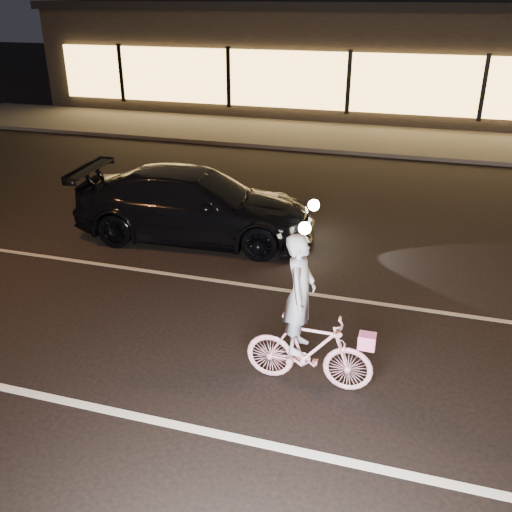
% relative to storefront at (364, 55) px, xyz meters
% --- Properties ---
extents(ground, '(90.00, 90.00, 0.00)m').
position_rel_storefront_xyz_m(ground, '(0.00, -18.97, -2.15)').
color(ground, black).
rests_on(ground, ground).
extents(lane_stripe_near, '(60.00, 0.12, 0.01)m').
position_rel_storefront_xyz_m(lane_stripe_near, '(0.00, -20.47, -2.14)').
color(lane_stripe_near, silver).
rests_on(lane_stripe_near, ground).
extents(lane_stripe_far, '(60.00, 0.10, 0.01)m').
position_rel_storefront_xyz_m(lane_stripe_far, '(0.00, -16.97, -2.14)').
color(lane_stripe_far, gray).
rests_on(lane_stripe_far, ground).
extents(sidewalk, '(30.00, 4.00, 0.12)m').
position_rel_storefront_xyz_m(sidewalk, '(0.00, -5.97, -2.09)').
color(sidewalk, '#383533').
rests_on(sidewalk, ground).
extents(storefront, '(25.40, 8.42, 4.20)m').
position_rel_storefront_xyz_m(storefront, '(0.00, 0.00, 0.00)').
color(storefront, black).
rests_on(storefront, ground).
extents(cyclist, '(1.60, 0.55, 2.02)m').
position_rel_storefront_xyz_m(cyclist, '(1.78, -19.27, -1.43)').
color(cyclist, '#DB4270').
rests_on(cyclist, ground).
extents(sedan, '(4.86, 2.26, 1.38)m').
position_rel_storefront_xyz_m(sedan, '(-1.32, -15.25, -1.46)').
color(sedan, black).
rests_on(sedan, ground).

